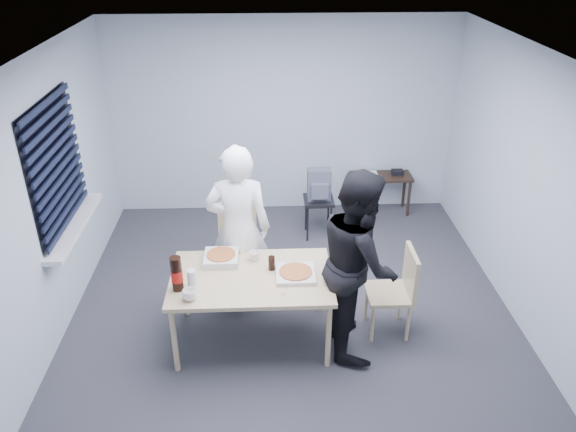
{
  "coord_description": "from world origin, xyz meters",
  "views": [
    {
      "loc": [
        -0.25,
        -4.6,
        3.58
      ],
      "look_at": [
        -0.04,
        0.1,
        1.11
      ],
      "focal_mm": 35.0,
      "sensor_mm": 36.0,
      "label": 1
    }
  ],
  "objects_px": {
    "person_white": "(239,230)",
    "backpack": "(319,185)",
    "mug_b": "(254,256)",
    "stool": "(318,207)",
    "side_table": "(381,181)",
    "soda_bottle": "(177,274)",
    "mug_a": "(189,295)",
    "person_black": "(359,263)",
    "chair_far": "(237,238)",
    "chair_right": "(398,286)",
    "dining_table": "(251,282)"
  },
  "relations": [
    {
      "from": "person_white",
      "to": "backpack",
      "type": "bearing_deg",
      "value": -123.74
    },
    {
      "from": "mug_b",
      "to": "stool",
      "type": "bearing_deg",
      "value": 65.53
    },
    {
      "from": "side_table",
      "to": "soda_bottle",
      "type": "bearing_deg",
      "value": -130.12
    },
    {
      "from": "backpack",
      "to": "mug_a",
      "type": "height_order",
      "value": "backpack"
    },
    {
      "from": "person_black",
      "to": "stool",
      "type": "xyz_separation_m",
      "value": [
        -0.16,
        2.06,
        -0.48
      ]
    },
    {
      "from": "side_table",
      "to": "mug_a",
      "type": "height_order",
      "value": "mug_a"
    },
    {
      "from": "person_black",
      "to": "side_table",
      "type": "xyz_separation_m",
      "value": [
        0.75,
        2.68,
        -0.42
      ]
    },
    {
      "from": "person_black",
      "to": "soda_bottle",
      "type": "height_order",
      "value": "person_black"
    },
    {
      "from": "backpack",
      "to": "stool",
      "type": "bearing_deg",
      "value": 88.13
    },
    {
      "from": "chair_far",
      "to": "mug_b",
      "type": "relative_size",
      "value": 8.9
    },
    {
      "from": "chair_right",
      "to": "person_black",
      "type": "height_order",
      "value": "person_black"
    },
    {
      "from": "chair_far",
      "to": "mug_b",
      "type": "bearing_deg",
      "value": -75.74
    },
    {
      "from": "stool",
      "to": "soda_bottle",
      "type": "distance_m",
      "value": 2.64
    },
    {
      "from": "mug_a",
      "to": "mug_b",
      "type": "relative_size",
      "value": 1.23
    },
    {
      "from": "dining_table",
      "to": "mug_a",
      "type": "height_order",
      "value": "mug_a"
    },
    {
      "from": "mug_b",
      "to": "soda_bottle",
      "type": "bearing_deg",
      "value": -145.67
    },
    {
      "from": "backpack",
      "to": "soda_bottle",
      "type": "distance_m",
      "value": 2.6
    },
    {
      "from": "person_white",
      "to": "side_table",
      "type": "distance_m",
      "value": 2.77
    },
    {
      "from": "backpack",
      "to": "dining_table",
      "type": "bearing_deg",
      "value": -114.07
    },
    {
      "from": "person_black",
      "to": "dining_table",
      "type": "bearing_deg",
      "value": 85.55
    },
    {
      "from": "chair_far",
      "to": "dining_table",
      "type": "bearing_deg",
      "value": -80.77
    },
    {
      "from": "dining_table",
      "to": "backpack",
      "type": "bearing_deg",
      "value": 67.8
    },
    {
      "from": "person_white",
      "to": "stool",
      "type": "xyz_separation_m",
      "value": [
        0.93,
        1.41,
        -0.48
      ]
    },
    {
      "from": "dining_table",
      "to": "mug_b",
      "type": "distance_m",
      "value": 0.3
    },
    {
      "from": "person_black",
      "to": "mug_b",
      "type": "xyz_separation_m",
      "value": [
        -0.94,
        0.35,
        -0.12
      ]
    },
    {
      "from": "chair_far",
      "to": "person_white",
      "type": "xyz_separation_m",
      "value": [
        0.04,
        -0.48,
        0.37
      ]
    },
    {
      "from": "backpack",
      "to": "mug_a",
      "type": "relative_size",
      "value": 3.27
    },
    {
      "from": "person_black",
      "to": "mug_a",
      "type": "bearing_deg",
      "value": 99.83
    },
    {
      "from": "stool",
      "to": "mug_a",
      "type": "distance_m",
      "value": 2.7
    },
    {
      "from": "person_white",
      "to": "person_black",
      "type": "relative_size",
      "value": 1.0
    },
    {
      "from": "dining_table",
      "to": "chair_right",
      "type": "xyz_separation_m",
      "value": [
        1.39,
        0.07,
        -0.14
      ]
    },
    {
      "from": "person_black",
      "to": "mug_a",
      "type": "height_order",
      "value": "person_black"
    },
    {
      "from": "side_table",
      "to": "mug_b",
      "type": "height_order",
      "value": "mug_b"
    },
    {
      "from": "person_black",
      "to": "soda_bottle",
      "type": "bearing_deg",
      "value": 93.67
    },
    {
      "from": "person_white",
      "to": "side_table",
      "type": "relative_size",
      "value": 2.16
    },
    {
      "from": "chair_right",
      "to": "stool",
      "type": "bearing_deg",
      "value": 106.91
    },
    {
      "from": "stool",
      "to": "side_table",
      "type": "bearing_deg",
      "value": 34.38
    },
    {
      "from": "dining_table",
      "to": "person_black",
      "type": "relative_size",
      "value": 0.83
    },
    {
      "from": "backpack",
      "to": "chair_far",
      "type": "bearing_deg",
      "value": -138.61
    },
    {
      "from": "stool",
      "to": "dining_table",
      "type": "bearing_deg",
      "value": -112.07
    },
    {
      "from": "chair_right",
      "to": "side_table",
      "type": "relative_size",
      "value": 1.09
    },
    {
      "from": "chair_right",
      "to": "backpack",
      "type": "relative_size",
      "value": 2.21
    },
    {
      "from": "stool",
      "to": "soda_bottle",
      "type": "height_order",
      "value": "soda_bottle"
    },
    {
      "from": "dining_table",
      "to": "soda_bottle",
      "type": "distance_m",
      "value": 0.7
    },
    {
      "from": "side_table",
      "to": "backpack",
      "type": "xyz_separation_m",
      "value": [
        -0.9,
        -0.63,
        0.24
      ]
    },
    {
      "from": "person_black",
      "to": "side_table",
      "type": "height_order",
      "value": "person_black"
    },
    {
      "from": "side_table",
      "to": "mug_a",
      "type": "bearing_deg",
      "value": -127.19
    },
    {
      "from": "stool",
      "to": "mug_a",
      "type": "xyz_separation_m",
      "value": [
        -1.33,
        -2.32,
        0.36
      ]
    },
    {
      "from": "chair_far",
      "to": "mug_b",
      "type": "height_order",
      "value": "chair_far"
    },
    {
      "from": "dining_table",
      "to": "side_table",
      "type": "xyz_separation_m",
      "value": [
        1.71,
        2.61,
        -0.19
      ]
    }
  ]
}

